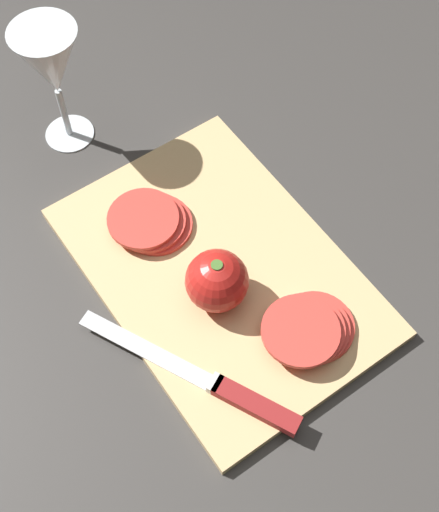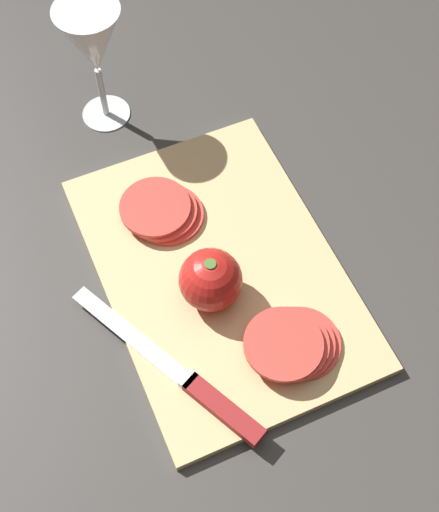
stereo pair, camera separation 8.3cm
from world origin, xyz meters
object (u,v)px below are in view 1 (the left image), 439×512
(wine_glass, at_px, (51,66))
(tomato_slice_stack_far, at_px, (308,329))
(whole_tomato, at_px, (217,281))
(knife, at_px, (234,394))
(tomato_slice_stack_near, at_px, (150,222))

(wine_glass, height_order, tomato_slice_stack_far, wine_glass)
(whole_tomato, relative_size, knife, 0.29)
(tomato_slice_stack_near, bearing_deg, tomato_slice_stack_far, 16.81)
(tomato_slice_stack_near, bearing_deg, whole_tomato, 5.24)
(knife, distance_m, tomato_slice_stack_far, 0.11)
(whole_tomato, height_order, tomato_slice_stack_near, whole_tomato)
(wine_glass, bearing_deg, tomato_slice_stack_near, 2.05)
(wine_glass, distance_m, whole_tomato, 0.34)
(whole_tomato, xyz_separation_m, tomato_slice_stack_far, (0.10, 0.06, -0.02))
(tomato_slice_stack_near, xyz_separation_m, tomato_slice_stack_far, (0.23, 0.07, 0.00))
(wine_glass, relative_size, knife, 0.71)
(whole_tomato, bearing_deg, wine_glass, -176.70)
(whole_tomato, relative_size, tomato_slice_stack_far, 0.66)
(whole_tomato, xyz_separation_m, knife, (0.11, -0.06, -0.03))
(whole_tomato, height_order, tomato_slice_stack_far, whole_tomato)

